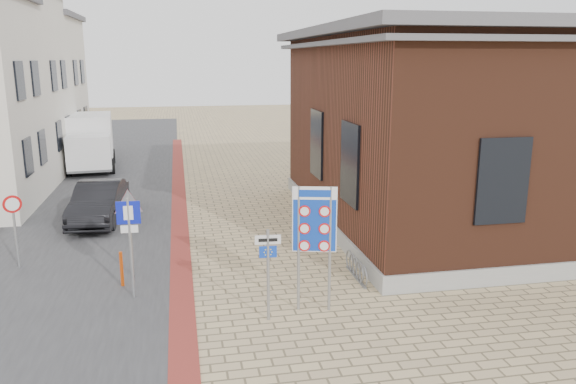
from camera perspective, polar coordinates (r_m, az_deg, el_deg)
name	(u,v)px	position (r m, az deg, el deg)	size (l,w,h in m)	color
ground	(273,323)	(12.94, -1.51, -13.14)	(120.00, 120.00, 0.00)	tan
road_strip	(101,187)	(27.28, -18.43, 0.50)	(7.00, 60.00, 0.02)	#38383A
curb_strip	(179,211)	(22.18, -10.98, -1.91)	(0.60, 40.00, 0.02)	maroon
brick_building	(486,124)	(21.52, 19.52, 6.52)	(13.00, 13.00, 6.80)	gray
townhouse_far	(16,87)	(36.60, -25.87, 9.57)	(7.40, 6.40, 8.30)	beige
bike_rack	(356,268)	(15.38, 6.94, -7.72)	(0.08, 1.80, 0.60)	slate
sedan	(99,202)	(21.43, -18.65, -0.98)	(1.51, 4.34, 1.43)	black
box_truck	(90,142)	(31.76, -19.43, 4.86)	(2.72, 5.63, 2.85)	slate
border_sign	(315,222)	(12.80, 2.71, -3.08)	(1.00, 0.29, 2.99)	gray
essen_sign	(268,262)	(12.53, -2.04, -7.10)	(0.58, 0.07, 2.14)	gray
parking_sign	(130,231)	(14.07, -15.80, -3.81)	(0.56, 0.07, 2.55)	gray
yield_sign	(129,212)	(15.50, -15.86, -1.96)	(0.85, 0.15, 2.38)	gray
speed_sign	(14,220)	(17.38, -26.07, -2.61)	(0.48, 0.20, 2.12)	gray
bollard	(122,269)	(15.26, -16.54, -7.53)	(0.09, 0.09, 0.95)	#F14F0C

